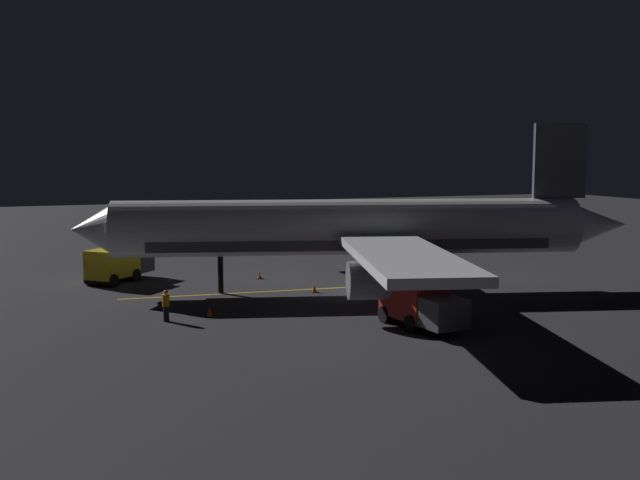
{
  "coord_description": "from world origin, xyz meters",
  "views": [
    {
      "loc": [
        -45.7,
        19.21,
        9.27
      ],
      "look_at": [
        0.0,
        2.0,
        3.5
      ],
      "focal_mm": 42.47,
      "sensor_mm": 36.0,
      "label": 1
    }
  ],
  "objects": [
    {
      "name": "traffic_cone_near_left",
      "position": [
        6.75,
        4.18,
        0.25
      ],
      "size": [
        0.5,
        0.5,
        0.55
      ],
      "color": "#EA590F",
      "rests_on": "ground_plane"
    },
    {
      "name": "traffic_cone_under_wing",
      "position": [
        0.32,
        2.28,
        0.25
      ],
      "size": [
        0.5,
        0.5,
        0.55
      ],
      "color": "#EA590F",
      "rests_on": "ground_plane"
    },
    {
      "name": "baggage_truck",
      "position": [
        9.01,
        13.94,
        1.24
      ],
      "size": [
        5.36,
        5.23,
        2.45
      ],
      "color": "gold",
      "rests_on": "ground_plane"
    },
    {
      "name": "ground_plane",
      "position": [
        0.0,
        0.0,
        -0.1
      ],
      "size": [
        180.0,
        180.0,
        0.2
      ],
      "primitive_type": "cube",
      "color": "#2A2A2F"
    },
    {
      "name": "apron_guide_stripe",
      "position": [
        1.61,
        4.0,
        0.0
      ],
      "size": [
        1.94,
        21.36,
        0.01
      ],
      "primitive_type": "cube",
      "rotation": [
        0.0,
        0.0,
        -0.08
      ],
      "color": "gold",
      "rests_on": "ground_plane"
    },
    {
      "name": "traffic_cone_near_right",
      "position": [
        -4.53,
        10.32,
        0.25
      ],
      "size": [
        0.5,
        0.5,
        0.55
      ],
      "color": "#EA590F",
      "rests_on": "ground_plane"
    },
    {
      "name": "airliner",
      "position": [
        -0.16,
        -0.59,
        4.08
      ],
      "size": [
        37.02,
        36.58,
        11.1
      ],
      "color": "white",
      "rests_on": "ground_plane"
    },
    {
      "name": "catering_truck",
      "position": [
        -11.01,
        0.56,
        1.31
      ],
      "size": [
        5.61,
        2.76,
        2.63
      ],
      "color": "maroon",
      "rests_on": "ground_plane"
    },
    {
      "name": "ground_crew_worker",
      "position": [
        -4.82,
        12.8,
        0.89
      ],
      "size": [
        0.4,
        0.4,
        1.74
      ],
      "color": "black",
      "rests_on": "ground_plane"
    }
  ]
}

